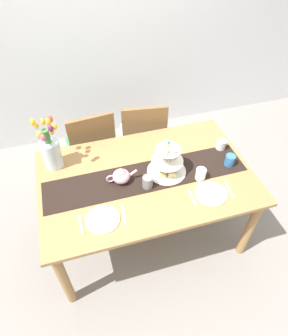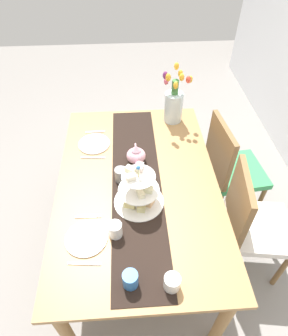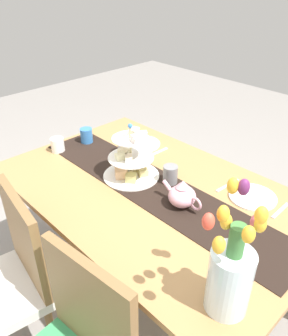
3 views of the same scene
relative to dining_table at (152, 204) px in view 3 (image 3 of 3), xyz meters
name	(u,v)px [view 3 (image 3 of 3)]	position (x,y,z in m)	size (l,w,h in m)	color
ground_plane	(151,287)	(0.00, 0.00, -0.64)	(8.00, 8.00, 0.00)	gray
dining_table	(152,204)	(0.00, 0.00, 0.00)	(1.61, 1.03, 0.74)	#A37747
chair_right	(6,279)	(0.19, 0.74, -0.14)	(0.48, 0.48, 0.91)	brown
table_runner	(154,188)	(0.00, -0.01, 0.10)	(1.54, 0.31, 0.00)	black
tiered_cake_stand	(131,162)	(0.16, 0.00, 0.19)	(0.30, 0.30, 0.30)	beige
teapot	(182,195)	(-0.19, 0.00, 0.15)	(0.24, 0.13, 0.14)	#E5A8BC
tulip_vase	(230,272)	(-0.65, 0.31, 0.25)	(0.17, 0.23, 0.45)	silver
cream_jug	(58,145)	(0.68, 0.13, 0.14)	(0.08, 0.08, 0.09)	white
dinner_plate_left	(253,197)	(-0.39, -0.30, 0.10)	(0.23, 0.23, 0.01)	white
fork_left	(280,211)	(-0.54, -0.30, 0.10)	(0.02, 0.15, 0.01)	silver
knife_left	(228,185)	(-0.25, -0.30, 0.10)	(0.01, 0.17, 0.01)	silver
dinner_plate_right	(142,144)	(0.40, -0.30, 0.10)	(0.23, 0.23, 0.01)	white
fork_right	(158,152)	(0.25, -0.30, 0.10)	(0.02, 0.15, 0.01)	silver
knife_right	(127,137)	(0.54, -0.30, 0.10)	(0.01, 0.17, 0.01)	silver
mug_grey	(170,174)	(-0.02, -0.11, 0.15)	(0.08, 0.08, 0.10)	slate
mug_white_text	(124,147)	(0.38, -0.14, 0.14)	(0.08, 0.08, 0.10)	white
mug_orange	(86,136)	(0.66, -0.07, 0.14)	(0.08, 0.08, 0.10)	#3370B7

